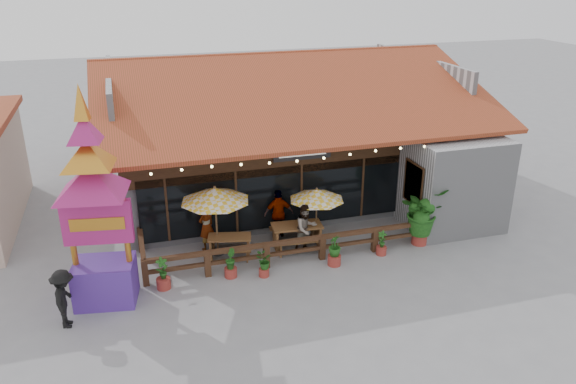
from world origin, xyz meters
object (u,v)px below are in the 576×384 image
object	(u,v)px
picnic_table_left	(230,242)
pedestrian	(64,299)
picnic_table_right	(297,232)
tropical_plant	(422,213)
umbrella_left	(215,195)
umbrella_right	(317,195)
thai_sign_tower	(92,185)

from	to	relation	value
picnic_table_left	pedestrian	xyz separation A→B (m)	(-5.25, -2.81, 0.40)
picnic_table_right	tropical_plant	xyz separation A→B (m)	(4.40, -1.10, 0.66)
umbrella_left	picnic_table_left	world-z (taller)	umbrella_left
umbrella_left	umbrella_right	size ratio (longest dim) A/B	1.24
thai_sign_tower	umbrella_left	bearing A→B (deg)	28.21
picnic_table_left	umbrella_left	bearing A→B (deg)	149.87
picnic_table_left	pedestrian	world-z (taller)	pedestrian
thai_sign_tower	pedestrian	xyz separation A→B (m)	(-1.08, -1.02, -2.90)
umbrella_left	picnic_table_right	distance (m)	3.32
umbrella_left	umbrella_right	xyz separation A→B (m)	(3.65, -0.14, -0.38)
picnic_table_left	tropical_plant	xyz separation A→B (m)	(6.86, -1.17, 0.76)
umbrella_right	tropical_plant	xyz separation A→B (m)	(3.61, -1.26, -0.63)
umbrella_right	picnic_table_right	xyz separation A→B (m)	(-0.79, -0.16, -1.29)
picnic_table_right	umbrella_right	bearing A→B (deg)	11.40
picnic_table_left	tropical_plant	distance (m)	7.00
picnic_table_right	thai_sign_tower	world-z (taller)	thai_sign_tower
thai_sign_tower	tropical_plant	bearing A→B (deg)	3.24
umbrella_right	picnic_table_left	xyz separation A→B (m)	(-3.25, -0.09, -1.39)
tropical_plant	pedestrian	xyz separation A→B (m)	(-12.11, -1.64, -0.36)
picnic_table_right	pedestrian	size ratio (longest dim) A/B	1.09
picnic_table_left	pedestrian	distance (m)	5.96
umbrella_left	thai_sign_tower	bearing A→B (deg)	-151.79
tropical_plant	umbrella_left	bearing A→B (deg)	169.09
umbrella_left	pedestrian	world-z (taller)	umbrella_left
umbrella_right	pedestrian	xyz separation A→B (m)	(-8.50, -2.90, -0.99)
umbrella_left	thai_sign_tower	size ratio (longest dim) A/B	0.39
umbrella_right	picnic_table_left	bearing A→B (deg)	-178.42
thai_sign_tower	tropical_plant	world-z (taller)	thai_sign_tower
picnic_table_right	tropical_plant	size ratio (longest dim) A/B	0.89
umbrella_left	tropical_plant	bearing A→B (deg)	-10.91
umbrella_left	umbrella_right	distance (m)	3.67
picnic_table_left	thai_sign_tower	distance (m)	5.61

